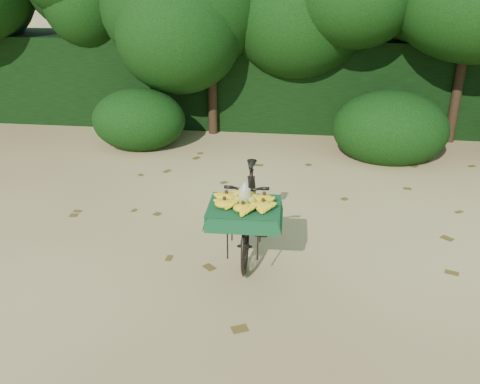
# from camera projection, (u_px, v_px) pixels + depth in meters

# --- Properties ---
(ground) EXTENTS (80.00, 80.00, 0.00)m
(ground) POSITION_uv_depth(u_px,v_px,m) (294.00, 287.00, 5.26)
(ground) COLOR #D0B96F
(ground) RESTS_ON ground
(vendor_bicycle) EXTENTS (0.74, 1.76, 1.02)m
(vendor_bicycle) POSITION_uv_depth(u_px,v_px,m) (249.00, 210.00, 5.75)
(vendor_bicycle) COLOR black
(vendor_bicycle) RESTS_ON ground
(hedge_backdrop) EXTENTS (26.00, 1.80, 1.80)m
(hedge_backdrop) POSITION_uv_depth(u_px,v_px,m) (305.00, 81.00, 10.63)
(hedge_backdrop) COLOR black
(hedge_backdrop) RESTS_ON ground
(tree_row) EXTENTS (14.50, 2.00, 4.00)m
(tree_row) POSITION_uv_depth(u_px,v_px,m) (273.00, 30.00, 9.54)
(tree_row) COLOR black
(tree_row) RESTS_ON ground
(bush_clumps) EXTENTS (8.80, 1.70, 0.90)m
(bush_clumps) POSITION_uv_depth(u_px,v_px,m) (331.00, 130.00, 8.93)
(bush_clumps) COLOR black
(bush_clumps) RESTS_ON ground
(leaf_litter) EXTENTS (7.00, 7.30, 0.01)m
(leaf_litter) POSITION_uv_depth(u_px,v_px,m) (296.00, 255.00, 5.85)
(leaf_litter) COLOR #533E16
(leaf_litter) RESTS_ON ground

